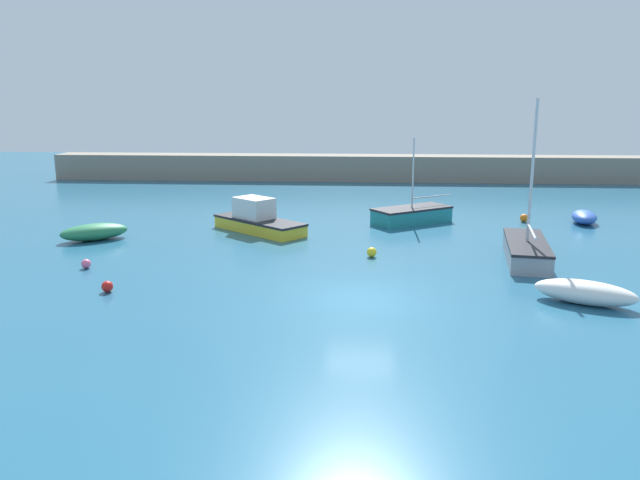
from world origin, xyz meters
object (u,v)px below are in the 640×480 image
object	(u,v)px
rowboat_blue_near	(94,232)
mooring_buoy_orange	(524,218)
sailboat_short_mast	(412,215)
mooring_buoy_red	(107,286)
open_tender_yellow	(584,217)
rowboat_white_midwater	(585,292)
motorboat_grey_hull	(258,220)
sailboat_tall_mast	(526,250)
mooring_buoy_yellow	(372,252)
mooring_buoy_pink	(86,264)

from	to	relation	value
rowboat_blue_near	mooring_buoy_orange	xyz separation A→B (m)	(23.07, 6.24, -0.19)
sailboat_short_mast	mooring_buoy_red	size ratio (longest dim) A/B	11.51
open_tender_yellow	rowboat_white_midwater	bearing A→B (deg)	-7.23
motorboat_grey_hull	open_tender_yellow	distance (m)	18.78
sailboat_tall_mast	mooring_buoy_red	distance (m)	17.74
mooring_buoy_red	mooring_buoy_orange	bearing A→B (deg)	37.82
rowboat_white_midwater	mooring_buoy_red	bearing A→B (deg)	24.88
rowboat_white_midwater	mooring_buoy_yellow	distance (m)	9.60
sailboat_short_mast	open_tender_yellow	bearing A→B (deg)	148.29
rowboat_blue_near	mooring_buoy_orange	bearing A→B (deg)	160.44
motorboat_grey_hull	rowboat_blue_near	bearing A→B (deg)	-121.00
rowboat_white_midwater	rowboat_blue_near	bearing A→B (deg)	3.53
rowboat_white_midwater	mooring_buoy_pink	bearing A→B (deg)	15.76
sailboat_tall_mast	rowboat_blue_near	world-z (taller)	sailboat_tall_mast
rowboat_white_midwater	mooring_buoy_pink	distance (m)	19.82
sailboat_short_mast	mooring_buoy_pink	distance (m)	18.19
open_tender_yellow	mooring_buoy_red	bearing A→B (deg)	-45.43
mooring_buoy_orange	rowboat_blue_near	bearing A→B (deg)	-164.86
motorboat_grey_hull	mooring_buoy_pink	size ratio (longest dim) A/B	13.89
rowboat_blue_near	mooring_buoy_red	distance (m)	9.42
motorboat_grey_hull	mooring_buoy_orange	xyz separation A→B (m)	(15.10, 3.60, -0.40)
sailboat_short_mast	mooring_buoy_yellow	xyz separation A→B (m)	(-2.44, -8.12, -0.25)
mooring_buoy_red	mooring_buoy_yellow	world-z (taller)	mooring_buoy_yellow
sailboat_tall_mast	mooring_buoy_yellow	distance (m)	6.86
mooring_buoy_orange	motorboat_grey_hull	bearing A→B (deg)	-166.58
sailboat_short_mast	mooring_buoy_red	world-z (taller)	sailboat_short_mast
open_tender_yellow	sailboat_short_mast	world-z (taller)	sailboat_short_mast
motorboat_grey_hull	mooring_buoy_red	world-z (taller)	motorboat_grey_hull
mooring_buoy_pink	mooring_buoy_yellow	xyz separation A→B (m)	(12.16, 2.73, 0.02)
motorboat_grey_hull	mooring_buoy_yellow	xyz separation A→B (m)	(6.09, -5.21, -0.41)
mooring_buoy_yellow	rowboat_white_midwater	bearing A→B (deg)	-39.82
open_tender_yellow	mooring_buoy_red	xyz separation A→B (m)	(-22.32, -14.55, -0.16)
rowboat_white_midwater	mooring_buoy_yellow	world-z (taller)	rowboat_white_midwater
open_tender_yellow	sailboat_short_mast	distance (m)	9.95
open_tender_yellow	mooring_buoy_red	world-z (taller)	open_tender_yellow
mooring_buoy_pink	mooring_buoy_orange	bearing A→B (deg)	28.60
mooring_buoy_red	mooring_buoy_pink	size ratio (longest dim) A/B	1.07
open_tender_yellow	mooring_buoy_red	distance (m)	26.64
sailboat_tall_mast	mooring_buoy_orange	bearing A→B (deg)	-4.35
rowboat_blue_near	open_tender_yellow	bearing A→B (deg)	158.24
sailboat_tall_mast	mooring_buoy_pink	distance (m)	19.18
open_tender_yellow	sailboat_short_mast	size ratio (longest dim) A/B	0.58
rowboat_blue_near	mooring_buoy_yellow	xyz separation A→B (m)	(14.05, -2.57, -0.20)
rowboat_blue_near	motorboat_grey_hull	bearing A→B (deg)	163.61
mooring_buoy_red	open_tender_yellow	bearing A→B (deg)	33.10
sailboat_tall_mast	mooring_buoy_yellow	bearing A→B (deg)	97.56
sailboat_tall_mast	sailboat_short_mast	size ratio (longest dim) A/B	1.44
mooring_buoy_pink	mooring_buoy_orange	size ratio (longest dim) A/B	0.85
mooring_buoy_red	mooring_buoy_pink	bearing A→B (deg)	124.90
mooring_buoy_yellow	sailboat_short_mast	bearing A→B (deg)	73.29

